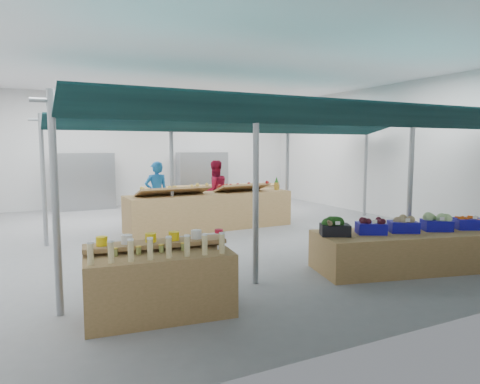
% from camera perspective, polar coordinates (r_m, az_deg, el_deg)
% --- Properties ---
extents(floor, '(13.00, 13.00, 0.00)m').
position_cam_1_polar(floor, '(11.18, -3.25, -5.58)').
color(floor, slate).
rests_on(floor, ground).
extents(hall, '(13.00, 13.00, 13.00)m').
position_cam_1_polar(hall, '(12.29, -6.00, 7.86)').
color(hall, silver).
rests_on(hall, ground).
extents(pole_grid, '(10.00, 4.60, 3.00)m').
position_cam_1_polar(pole_grid, '(9.74, 4.84, 3.43)').
color(pole_grid, gray).
rests_on(pole_grid, floor).
extents(awnings, '(9.50, 7.08, 0.30)m').
position_cam_1_polar(awnings, '(9.75, 4.89, 9.12)').
color(awnings, black).
rests_on(awnings, pole_grid).
extents(back_shelving_left, '(2.00, 0.50, 2.00)m').
position_cam_1_polar(back_shelving_left, '(16.22, -20.00, 1.28)').
color(back_shelving_left, '#B23F33').
rests_on(back_shelving_left, floor).
extents(back_shelving_right, '(2.00, 0.50, 2.00)m').
position_cam_1_polar(back_shelving_right, '(17.31, -5.03, 1.91)').
color(back_shelving_right, '#B23F33').
rests_on(back_shelving_right, floor).
extents(bottle_shelf, '(2.01, 1.34, 1.13)m').
position_cam_1_polar(bottle_shelf, '(5.95, -10.69, -11.63)').
color(bottle_shelf, olive).
rests_on(bottle_shelf, floor).
extents(veg_counter, '(3.78, 2.02, 0.70)m').
position_cam_1_polar(veg_counter, '(8.60, 21.92, -7.20)').
color(veg_counter, olive).
rests_on(veg_counter, floor).
extents(fruit_counter, '(4.63, 1.22, 0.99)m').
position_cam_1_polar(fruit_counter, '(11.80, -3.96, -2.53)').
color(fruit_counter, olive).
rests_on(fruit_counter, floor).
extents(far_counter, '(4.91, 1.48, 0.87)m').
position_cam_1_polar(far_counter, '(15.29, -3.69, -0.76)').
color(far_counter, olive).
rests_on(far_counter, floor).
extents(crate_stack, '(0.58, 0.49, 0.60)m').
position_cam_1_polar(crate_stack, '(9.30, 28.07, -6.81)').
color(crate_stack, '#110E97').
rests_on(crate_stack, floor).
extents(vendor_left, '(0.68, 0.46, 1.84)m').
position_cam_1_polar(vendor_left, '(12.39, -11.07, -0.23)').
color(vendor_left, '#1B68B3').
rests_on(vendor_left, floor).
extents(vendor_right, '(0.91, 0.72, 1.84)m').
position_cam_1_polar(vendor_right, '(12.98, -3.39, 0.16)').
color(vendor_right, '#A41434').
rests_on(vendor_right, floor).
extents(crate_broccoli, '(0.61, 0.54, 0.35)m').
position_cam_1_polar(crate_broccoli, '(7.74, 12.55, -4.52)').
color(crate_broccoli, black).
rests_on(crate_broccoli, veg_counter).
extents(crate_beets, '(0.61, 0.54, 0.29)m').
position_cam_1_polar(crate_beets, '(8.06, 17.06, -4.40)').
color(crate_beets, '#110E97').
rests_on(crate_beets, veg_counter).
extents(crate_celeriac, '(0.61, 0.54, 0.31)m').
position_cam_1_polar(crate_celeriac, '(8.40, 20.93, -4.04)').
color(crate_celeriac, '#110E97').
rests_on(crate_celeriac, veg_counter).
extents(crate_cabbage, '(0.61, 0.54, 0.35)m').
position_cam_1_polar(crate_cabbage, '(8.80, 24.74, -3.66)').
color(crate_cabbage, '#110E97').
rests_on(crate_cabbage, veg_counter).
extents(crate_carrots, '(0.61, 0.54, 0.29)m').
position_cam_1_polar(crate_carrots, '(9.24, 28.18, -3.67)').
color(crate_carrots, '#110E97').
rests_on(crate_carrots, veg_counter).
extents(sparrow, '(0.12, 0.09, 0.11)m').
position_cam_1_polar(sparrow, '(7.54, 11.88, -4.09)').
color(sparrow, brown).
rests_on(sparrow, crate_broccoli).
extents(pole_ribbon, '(0.12, 0.12, 0.28)m').
position_cam_1_polar(pole_ribbon, '(5.93, -2.82, -5.43)').
color(pole_ribbon, '#B50C23').
rests_on(pole_ribbon, pole_grid).
extents(apple_heap_yellow, '(1.94, 0.80, 0.27)m').
position_cam_1_polar(apple_heap_yellow, '(11.21, -8.87, 0.35)').
color(apple_heap_yellow, '#997247').
rests_on(apple_heap_yellow, fruit_counter).
extents(apple_heap_red, '(1.54, 0.78, 0.27)m').
position_cam_1_polar(apple_heap_red, '(12.03, 0.29, 0.81)').
color(apple_heap_red, '#997247').
rests_on(apple_heap_red, fruit_counter).
extents(pineapple, '(0.14, 0.14, 0.39)m').
position_cam_1_polar(pineapple, '(12.61, 4.89, 1.10)').
color(pineapple, '#8C6019').
rests_on(pineapple, fruit_counter).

